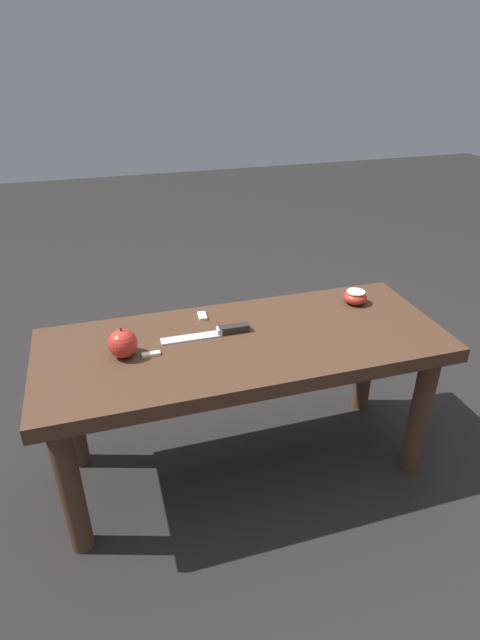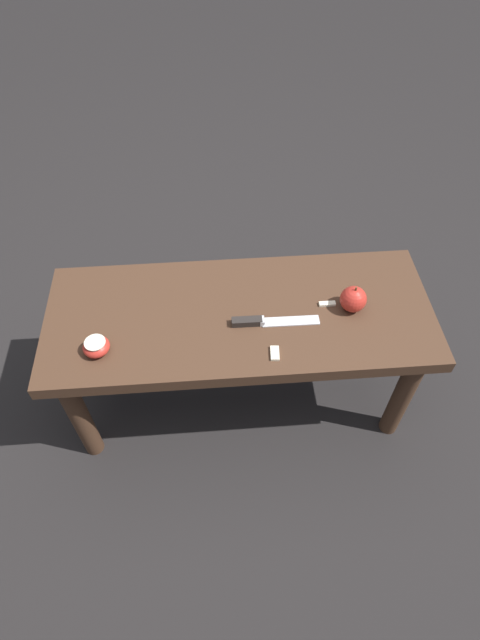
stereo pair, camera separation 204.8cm
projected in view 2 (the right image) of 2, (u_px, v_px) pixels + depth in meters
ground_plane at (240, 396)px, 1.73m from camera, size 8.00×8.00×0.00m
wooden_bench at (240, 328)px, 1.44m from camera, size 1.08×0.43×0.45m
knife at (262, 321)px, 1.36m from camera, size 0.24×0.03×0.02m
apple_whole at (353, 299)px, 1.37m from camera, size 0.07×0.07×0.08m
apple_cut at (96, 346)px, 1.29m from camera, size 0.07×0.07×0.04m
apple_slice_near_knife at (327, 304)px, 1.40m from camera, size 0.05×0.02×0.01m
apple_slice_center at (275, 353)px, 1.29m from camera, size 0.03×0.05×0.01m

